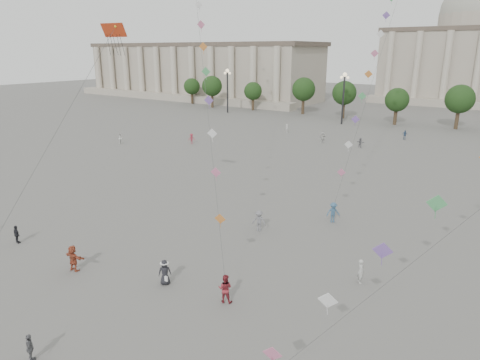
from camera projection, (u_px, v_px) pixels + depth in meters
The scene contains 21 objects.
ground at pixel (139, 296), 27.28m from camera, with size 360.00×360.00×0.00m, color #5A5855.
hall_west at pixel (197, 71), 139.53m from camera, with size 84.00×26.22×17.20m.
hall_central at pixel (473, 53), 124.30m from camera, with size 48.30×34.30×35.50m.
tree_row at pixel (429, 99), 86.78m from camera, with size 137.12×5.12×8.00m.
lamp_post_far_west at pixel (227, 83), 104.66m from camera, with size 2.00×0.90×10.65m.
lamp_post_mid_west at pixel (344, 89), 88.18m from camera, with size 2.00×0.90×10.65m.
person_crowd_0 at pixel (405, 135), 74.73m from camera, with size 0.95×0.40×1.63m, color #324C71.
person_crowd_1 at pixel (121, 138), 71.33m from camera, with size 0.88×0.69×1.82m, color white.
person_crowd_2 at pixel (192, 139), 71.24m from camera, with size 1.12×0.64×1.73m, color #9C2A3B.
person_crowd_4 at pixel (323, 137), 72.54m from camera, with size 1.59×0.51×1.72m, color silver.
person_crowd_6 at pixel (259, 221), 36.84m from camera, with size 1.22×0.70×1.89m, color slate.
person_crowd_10 at pixel (287, 128), 80.90m from camera, with size 0.58×0.38×1.59m, color silver.
person_crowd_12 at pixel (360, 143), 68.61m from camera, with size 1.43×0.46×1.54m, color slate.
person_crowd_13 at pixel (361, 271), 28.65m from camera, with size 0.62×0.41×1.71m, color #B1B2AE.
tourist_2 at pixel (73, 258), 30.20m from camera, with size 1.79×0.57×1.93m, color #A0452B.
tourist_3 at pixel (30, 348), 21.36m from camera, with size 0.91×0.38×1.55m, color #57575B.
tourist_4 at pixel (17, 234), 34.57m from camera, with size 0.89×0.37×1.52m, color black.
kite_flyer_0 at pixel (225, 288), 26.43m from camera, with size 0.91×0.71×1.86m, color maroon.
kite_flyer_1 at pixel (333, 212), 38.75m from camera, with size 1.22×0.70×1.89m, color #355777.
hat_person at pixel (165, 272), 28.44m from camera, with size 1.00×1.00×1.75m.
dragon_kite at pixel (113, 42), 33.08m from camera, with size 4.22×9.00×23.56m.
Camera 1 is at (19.01, -15.88, 15.07)m, focal length 32.00 mm.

